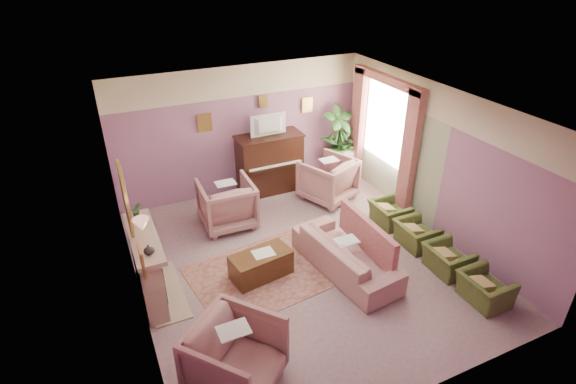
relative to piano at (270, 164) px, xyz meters
name	(u,v)px	position (x,y,z in m)	size (l,w,h in m)	color
floor	(303,261)	(-0.50, -2.68, -0.65)	(5.50, 6.00, 0.01)	gray
ceiling	(306,108)	(-0.50, -2.68, 2.15)	(5.50, 6.00, 0.01)	#F2EFCE
wall_back	(242,131)	(-0.50, 0.32, 0.75)	(5.50, 0.02, 2.80)	slate
wall_front	(428,312)	(-0.50, -5.68, 0.75)	(5.50, 0.02, 2.80)	slate
wall_left	(129,232)	(-3.25, -2.68, 0.75)	(0.02, 6.00, 2.80)	slate
wall_right	(437,162)	(2.25, -2.68, 0.75)	(0.02, 6.00, 2.80)	slate
picture_rail_band	(239,81)	(-0.50, 0.31, 1.82)	(5.50, 0.01, 0.65)	beige
stripe_panel	(392,152)	(2.23, -1.38, 0.42)	(0.01, 3.00, 2.15)	#9BA786
fireplace_surround	(147,269)	(-3.09, -2.48, -0.10)	(0.30, 1.40, 1.10)	tan
fireplace_inset	(155,275)	(-2.99, -2.48, -0.25)	(0.18, 0.72, 0.68)	black
fire_ember	(159,283)	(-2.95, -2.48, -0.43)	(0.06, 0.54, 0.10)	orange
mantel_shelf	(143,238)	(-3.06, -2.48, 0.47)	(0.40, 1.55, 0.07)	tan
hearth	(165,292)	(-2.89, -2.48, -0.64)	(0.55, 1.50, 0.02)	tan
mirror_frame	(125,200)	(-3.20, -2.48, 1.15)	(0.04, 0.72, 1.20)	#B49645
mirror_glass	(127,199)	(-3.17, -2.48, 1.15)	(0.01, 0.60, 1.06)	white
sconce_shade	(141,225)	(-3.12, -3.53, 1.33)	(0.20, 0.20, 0.16)	#E18F7C
piano	(270,164)	(0.00, 0.00, 0.00)	(1.40, 0.60, 1.30)	black
piano_keyshelf	(276,167)	(0.00, -0.35, 0.07)	(1.30, 0.12, 0.06)	black
piano_keys	(276,166)	(0.00, -0.35, 0.11)	(1.20, 0.08, 0.02)	white
piano_top	(269,136)	(0.00, 0.00, 0.66)	(1.45, 0.65, 0.04)	black
television	(270,124)	(0.00, -0.05, 0.95)	(0.80, 0.12, 0.48)	black
print_back_left	(205,123)	(-1.30, 0.28, 1.07)	(0.30, 0.03, 0.38)	#B49645
print_back_right	(307,105)	(1.05, 0.28, 1.13)	(0.26, 0.03, 0.34)	#B49645
print_back_mid	(263,101)	(0.00, 0.28, 1.35)	(0.22, 0.03, 0.26)	#B49645
print_left_wall	(142,261)	(-3.21, -3.88, 1.07)	(0.03, 0.28, 0.36)	#B49645
window_blind	(387,120)	(2.20, -1.13, 1.05)	(0.03, 1.40, 1.80)	beige
curtain_left	(409,155)	(2.12, -2.05, 0.65)	(0.16, 0.34, 2.60)	#9B5252
curtain_right	(358,125)	(2.12, -0.21, 0.65)	(0.16, 0.34, 2.60)	#9B5252
pelmet	(388,80)	(2.12, -1.13, 1.91)	(0.16, 2.20, 0.16)	#9B5252
mantel_plant	(136,210)	(-3.05, -1.93, 0.64)	(0.16, 0.16, 0.28)	#214C1F
mantel_vase	(149,250)	(-3.05, -2.98, 0.58)	(0.16, 0.16, 0.16)	beige
area_rug	(267,272)	(-1.20, -2.72, -0.64)	(2.50, 1.80, 0.01)	#8B574C
coffee_table	(261,265)	(-1.32, -2.74, -0.43)	(1.00, 0.50, 0.45)	#442912
table_paper	(263,253)	(-1.27, -2.74, -0.20)	(0.35, 0.28, 0.01)	white
sofa	(346,249)	(0.04, -3.19, -0.22)	(0.70, 2.11, 0.85)	#A87671
sofa_throw	(367,235)	(0.44, -3.19, -0.05)	(0.11, 1.60, 0.59)	#9B5252
floral_armchair_left	(227,202)	(-1.32, -0.98, -0.13)	(1.00, 1.00, 1.04)	#A87671
floral_armchair_right	(328,177)	(0.99, -0.90, -0.13)	(1.00, 1.00, 1.04)	#A87671
floral_armchair_front	(235,354)	(-2.39, -4.59, -0.13)	(1.00, 1.00, 1.04)	#A87671
olive_chair_a	(485,285)	(1.59, -4.77, -0.33)	(0.51, 0.73, 0.63)	#475524
olive_chair_b	(448,256)	(1.59, -3.95, -0.33)	(0.51, 0.73, 0.63)	#475524
olive_chair_c	(416,231)	(1.59, -3.13, -0.33)	(0.51, 0.73, 0.63)	#475524
olive_chair_d	(390,210)	(1.59, -2.31, -0.33)	(0.51, 0.73, 0.63)	#475524
side_table	(343,163)	(1.85, -0.10, -0.30)	(0.52, 0.52, 0.70)	silver
side_plant_big	(344,143)	(1.85, -0.10, 0.22)	(0.30, 0.30, 0.34)	#214C1F
side_plant_small	(351,145)	(1.97, -0.20, 0.19)	(0.16, 0.16, 0.28)	#214C1F
palm_pot	(336,171)	(1.68, -0.08, -0.48)	(0.34, 0.34, 0.34)	brown
palm_plant	(338,136)	(1.68, -0.08, 0.41)	(0.76, 0.76, 1.44)	#214C1F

